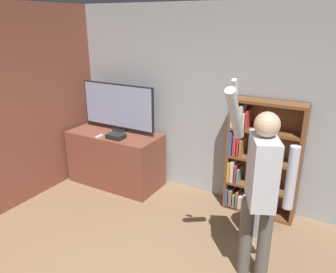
{
  "coord_description": "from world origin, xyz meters",
  "views": [
    {
      "loc": [
        1.41,
        -1.32,
        2.47
      ],
      "look_at": [
        -0.4,
        1.87,
        1.16
      ],
      "focal_mm": 35.0,
      "sensor_mm": 36.0,
      "label": 1
    }
  ],
  "objects_px": {
    "game_console": "(116,136)",
    "waste_bin": "(254,215)",
    "bookshelf": "(257,158)",
    "television": "(118,107)",
    "person": "(261,183)"
  },
  "relations": [
    {
      "from": "bookshelf",
      "to": "waste_bin",
      "type": "bearing_deg",
      "value": -73.91
    },
    {
      "from": "television",
      "to": "person",
      "type": "height_order",
      "value": "person"
    },
    {
      "from": "person",
      "to": "waste_bin",
      "type": "distance_m",
      "value": 1.15
    },
    {
      "from": "television",
      "to": "waste_bin",
      "type": "height_order",
      "value": "television"
    },
    {
      "from": "bookshelf",
      "to": "waste_bin",
      "type": "relative_size",
      "value": 3.48
    },
    {
      "from": "television",
      "to": "game_console",
      "type": "height_order",
      "value": "television"
    },
    {
      "from": "game_console",
      "to": "bookshelf",
      "type": "xyz_separation_m",
      "value": [
        1.95,
        0.45,
        -0.1
      ]
    },
    {
      "from": "game_console",
      "to": "waste_bin",
      "type": "relative_size",
      "value": 0.56
    },
    {
      "from": "person",
      "to": "bookshelf",
      "type": "bearing_deg",
      "value": 171.88
    },
    {
      "from": "game_console",
      "to": "person",
      "type": "relative_size",
      "value": 0.12
    },
    {
      "from": "television",
      "to": "bookshelf",
      "type": "relative_size",
      "value": 0.82
    },
    {
      "from": "television",
      "to": "waste_bin",
      "type": "relative_size",
      "value": 2.85
    },
    {
      "from": "game_console",
      "to": "bookshelf",
      "type": "bearing_deg",
      "value": 13.08
    },
    {
      "from": "person",
      "to": "television",
      "type": "bearing_deg",
      "value": -137.22
    },
    {
      "from": "game_console",
      "to": "waste_bin",
      "type": "distance_m",
      "value": 2.18
    }
  ]
}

